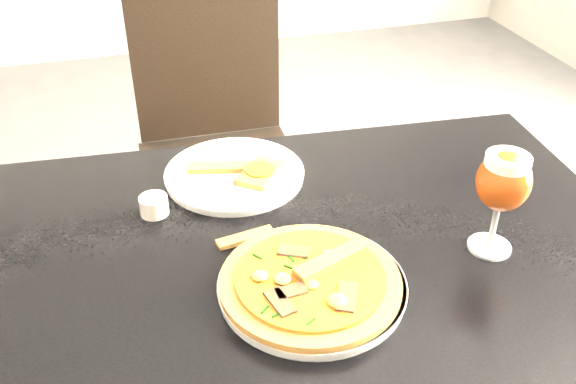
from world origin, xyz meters
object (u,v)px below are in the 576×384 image
object	(u,v)px
beer_glass	(503,182)
chair_far	(218,149)
pizza	(311,280)
dining_table	(309,281)

from	to	relation	value
beer_glass	chair_far	bearing A→B (deg)	111.48
pizza	beer_glass	distance (m)	0.36
chair_far	beer_glass	size ratio (longest dim) A/B	5.00
dining_table	chair_far	distance (m)	0.77
chair_far	beer_glass	world-z (taller)	chair_far
beer_glass	dining_table	bearing A→B (deg)	161.48
chair_far	pizza	xyz separation A→B (m)	(-0.00, -0.88, 0.24)
pizza	beer_glass	size ratio (longest dim) A/B	1.52
dining_table	chair_far	size ratio (longest dim) A/B	1.30
dining_table	beer_glass	size ratio (longest dim) A/B	6.50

